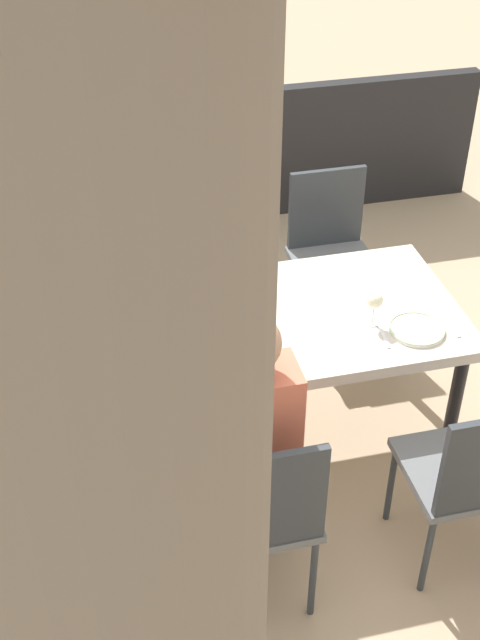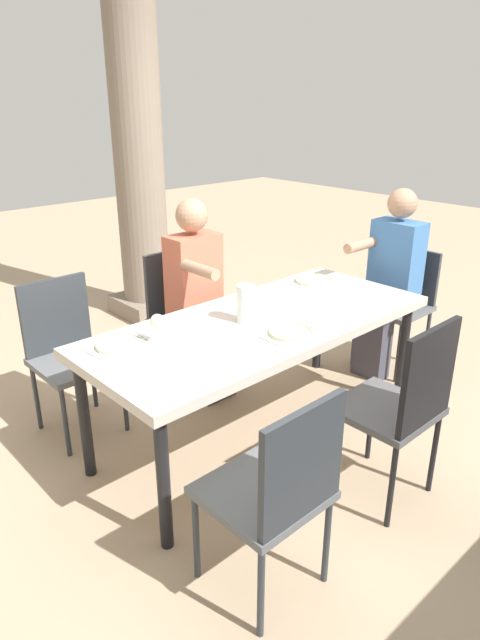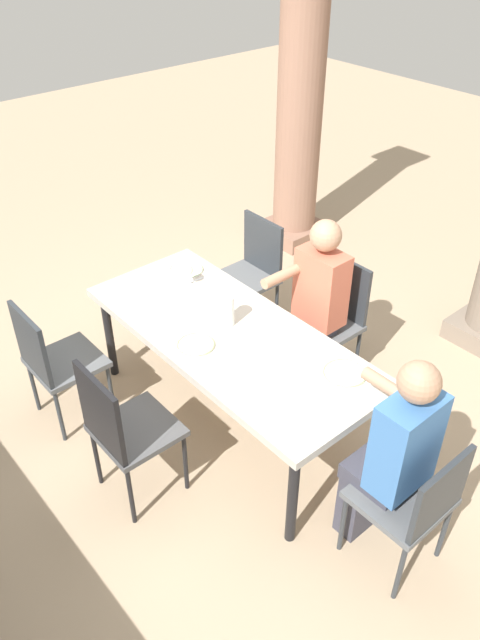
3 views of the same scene
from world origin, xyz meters
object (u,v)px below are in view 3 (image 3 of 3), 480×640
object	(u,v)px
chair_mid_south	(122,427)
plate_1	(196,345)
chair_west_south	(53,358)
stone_column_near	(301,96)
water_pitcher	(227,312)
chair_mid_north	(331,314)
chair_head_east	(414,500)
chair_west_north	(251,268)
diner_woman_green	(313,305)
plate_0	(186,270)
plate_2	(345,373)
dining_table	(230,341)
diner_man_white	(392,453)
wine_glass_0	(188,271)

from	to	relation	value
chair_mid_south	plate_1	size ratio (longest dim) A/B	4.26
chair_west_south	stone_column_near	distance (m)	3.27
chair_west_south	water_pitcher	size ratio (longest dim) A/B	4.38
chair_mid_north	chair_head_east	xyz separation A→B (m)	(1.35, -0.85, -0.02)
stone_column_near	plate_1	bearing A→B (deg)	-56.96
chair_west_north	diner_woman_green	xyz separation A→B (m)	(0.85, -0.20, 0.18)
plate_0	plate_2	world-z (taller)	same
dining_table	chair_mid_north	xyz separation A→B (m)	(0.09, 0.85, -0.14)
dining_table	water_pitcher	bearing A→B (deg)	152.21
plate_0	water_pitcher	bearing A→B (deg)	-15.46
chair_west_south	stone_column_near	xyz separation A→B (m)	(-0.84, 3.02, 0.91)
chair_west_north	chair_mid_south	distance (m)	1.91
chair_west_north	stone_column_near	world-z (taller)	stone_column_near
diner_woman_green	plate_2	distance (m)	0.77
chair_mid_north	plate_0	world-z (taller)	chair_mid_north
dining_table	diner_man_white	bearing A→B (deg)	0.13
diner_man_white	plate_1	xyz separation A→B (m)	(-1.29, -0.25, 0.04)
chair_west_north	chair_mid_south	size ratio (longest dim) A/B	0.94
diner_woman_green	stone_column_near	xyz separation A→B (m)	(-1.68, 1.51, 0.73)
chair_west_north	dining_table	bearing A→B (deg)	-48.33
chair_mid_north	diner_man_white	world-z (taller)	diner_man_white
plate_1	plate_2	world-z (taller)	same
stone_column_near	plate_1	size ratio (longest dim) A/B	12.73
diner_man_white	stone_column_near	distance (m)	3.66
dining_table	water_pitcher	xyz separation A→B (m)	(-0.08, 0.04, 0.16)
wine_glass_0	plate_0	bearing A→B (deg)	148.46
chair_head_east	stone_column_near	bearing A→B (deg)	144.47
chair_mid_north	plate_1	world-z (taller)	chair_mid_north
chair_mid_south	stone_column_near	size ratio (longest dim) A/B	0.33
chair_head_east	diner_man_white	world-z (taller)	diner_man_white
chair_mid_north	plate_0	bearing A→B (deg)	-143.99
dining_table	stone_column_near	xyz separation A→B (m)	(-1.60, 2.17, 0.75)
plate_1	chair_mid_north	bearing A→B (deg)	83.83
plate_0	plate_1	size ratio (longest dim) A/B	1.05
diner_man_white	chair_mid_south	bearing A→B (deg)	-143.79
stone_column_near	water_pitcher	distance (m)	2.68
chair_mid_north	plate_1	bearing A→B (deg)	-96.17
chair_mid_north	wine_glass_0	world-z (taller)	chair_mid_north
dining_table	chair_mid_north	distance (m)	0.87
plate_2	chair_head_east	bearing A→B (deg)	-18.89
water_pitcher	wine_glass_0	bearing A→B (deg)	170.29
plate_1	plate_2	distance (m)	0.90
plate_1	diner_woman_green	bearing A→B (deg)	82.68
diner_woman_green	water_pitcher	world-z (taller)	diner_woman_green
chair_head_east	plate_0	bearing A→B (deg)	173.98
wine_glass_0	water_pitcher	world-z (taller)	water_pitcher
diner_woman_green	water_pitcher	xyz separation A→B (m)	(-0.17, -0.61, 0.13)
chair_mid_south	plate_2	bearing A→B (deg)	59.71
dining_table	chair_west_north	xyz separation A→B (m)	(-0.76, 0.85, -0.16)
chair_mid_north	chair_west_north	bearing A→B (deg)	179.96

